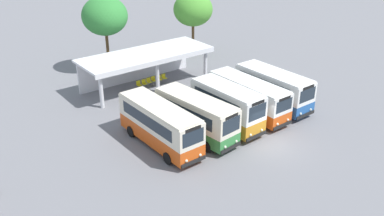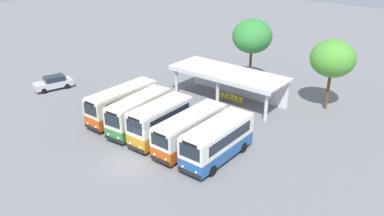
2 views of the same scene
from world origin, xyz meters
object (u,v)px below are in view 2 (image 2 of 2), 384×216
object	(u,v)px
waiting_chair_end_by_column	(218,94)
waiting_chair_far_end_seat	(240,101)
city_bus_middle_cream	(161,120)
waiting_chair_middle_seat	(227,97)
city_bus_second_in_row	(140,112)
city_bus_nearest_orange	(123,102)
waiting_chair_second_from_end	(222,96)
city_bus_fourth_amber	(191,129)
waiting_chair_fifth_seat	(236,99)
city_bus_fifth_blue	(218,140)
parked_car_flank	(53,83)
waiting_chair_fourth_seat	(232,98)

from	to	relation	value
waiting_chair_end_by_column	waiting_chair_far_end_seat	distance (m)	2.98
city_bus_middle_cream	waiting_chair_middle_seat	distance (m)	11.17
city_bus_second_in_row	waiting_chair_middle_seat	size ratio (longest dim) A/B	8.67
city_bus_nearest_orange	waiting_chair_second_from_end	bearing A→B (deg)	64.45
city_bus_fourth_amber	waiting_chair_far_end_seat	xyz separation A→B (m)	(-1.53, 10.45, -1.18)
city_bus_middle_cream	waiting_chair_second_from_end	distance (m)	11.13
waiting_chair_far_end_seat	waiting_chair_fifth_seat	bearing A→B (deg)	-177.25
city_bus_fifth_blue	waiting_chair_far_end_seat	bearing A→B (deg)	112.87
city_bus_nearest_orange	parked_car_flank	bearing A→B (deg)	178.84
waiting_chair_end_by_column	waiting_chair_far_end_seat	xyz separation A→B (m)	(2.98, 0.07, 0.00)
city_bus_second_in_row	waiting_chair_end_by_column	size ratio (longest dim) A/B	8.67
city_bus_nearest_orange	waiting_chair_far_end_seat	bearing A→B (deg)	54.75
waiting_chair_end_by_column	waiting_chair_fifth_seat	size ratio (longest dim) A/B	1.00
city_bus_fifth_blue	waiting_chair_second_from_end	bearing A→B (deg)	123.09
city_bus_fifth_blue	waiting_chair_end_by_column	world-z (taller)	city_bus_fifth_blue
city_bus_fourth_amber	parked_car_flank	bearing A→B (deg)	178.90
waiting_chair_second_from_end	waiting_chair_middle_seat	world-z (taller)	same
city_bus_nearest_orange	city_bus_middle_cream	xyz separation A→B (m)	(5.87, -0.78, 0.11)
city_bus_nearest_orange	waiting_chair_fifth_seat	xyz separation A→B (m)	(6.68, 10.26, -1.27)
waiting_chair_fourth_seat	waiting_chair_fifth_seat	world-z (taller)	same
city_bus_nearest_orange	waiting_chair_end_by_column	size ratio (longest dim) A/B	9.35
city_bus_nearest_orange	city_bus_fourth_amber	world-z (taller)	city_bus_nearest_orange
waiting_chair_end_by_column	waiting_chair_second_from_end	xyz separation A→B (m)	(0.60, -0.00, 0.00)
parked_car_flank	waiting_chair_middle_seat	size ratio (longest dim) A/B	5.48
city_bus_fifth_blue	parked_car_flank	size ratio (longest dim) A/B	1.58
city_bus_fourth_amber	waiting_chair_far_end_seat	world-z (taller)	city_bus_fourth_amber
parked_car_flank	waiting_chair_fifth_seat	xyz separation A→B (m)	(19.44, 10.00, -0.31)
city_bus_fifth_blue	waiting_chair_end_by_column	xyz separation A→B (m)	(-7.45, 10.52, -1.26)
city_bus_nearest_orange	city_bus_fifth_blue	size ratio (longest dim) A/B	1.08
city_bus_nearest_orange	waiting_chair_fourth_seat	world-z (taller)	city_bus_nearest_orange
city_bus_fourth_amber	waiting_chair_fourth_seat	xyz separation A→B (m)	(-2.73, 10.53, -1.18)
city_bus_fifth_blue	city_bus_middle_cream	bearing A→B (deg)	-175.32
city_bus_fifth_blue	waiting_chair_end_by_column	bearing A→B (deg)	125.30
waiting_chair_fourth_seat	waiting_chair_fifth_seat	bearing A→B (deg)	-10.81
city_bus_fifth_blue	waiting_chair_far_end_seat	size ratio (longest dim) A/B	8.67
waiting_chair_fifth_seat	parked_car_flank	bearing A→B (deg)	-152.76
city_bus_nearest_orange	city_bus_fifth_blue	distance (m)	11.75
waiting_chair_far_end_seat	city_bus_fourth_amber	bearing A→B (deg)	-81.66
city_bus_fourth_amber	waiting_chair_middle_seat	size ratio (longest dim) A/B	9.23
waiting_chair_fifth_seat	waiting_chair_far_end_seat	size ratio (longest dim) A/B	1.00
waiting_chair_end_by_column	waiting_chair_middle_seat	xyz separation A→B (m)	(1.19, 0.07, 0.00)
waiting_chair_end_by_column	waiting_chair_fourth_seat	size ratio (longest dim) A/B	1.00
city_bus_middle_cream	waiting_chair_end_by_column	world-z (taller)	city_bus_middle_cream
city_bus_fourth_amber	waiting_chair_fourth_seat	size ratio (longest dim) A/B	9.23
city_bus_second_in_row	waiting_chair_second_from_end	distance (m)	11.01
city_bus_fourth_amber	waiting_chair_second_from_end	distance (m)	11.15
waiting_chair_second_from_end	waiting_chair_middle_seat	distance (m)	0.60
waiting_chair_middle_seat	waiting_chair_fourth_seat	xyz separation A→B (m)	(0.60, 0.08, 0.00)
city_bus_fourth_amber	waiting_chair_end_by_column	xyz separation A→B (m)	(-4.52, 10.38, -1.18)
waiting_chair_end_by_column	waiting_chair_far_end_seat	size ratio (longest dim) A/B	1.00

